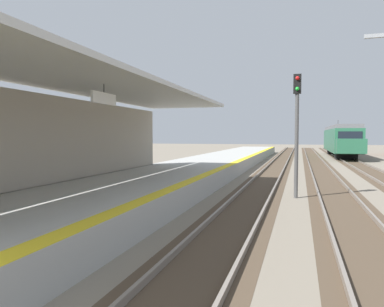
# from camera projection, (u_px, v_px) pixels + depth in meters

# --- Properties ---
(station_platform) EXTENTS (5.00, 80.00, 0.91)m
(station_platform) POSITION_uv_depth(u_px,v_px,m) (173.00, 178.00, 18.54)
(station_platform) COLOR #A8A8A3
(station_platform) RESTS_ON ground
(station_building_with_canopy) EXTENTS (4.85, 24.00, 4.43)m
(station_building_with_canopy) POSITION_uv_depth(u_px,v_px,m) (1.00, 135.00, 10.09)
(station_building_with_canopy) COLOR #4C4C4C
(station_building_with_canopy) RESTS_ON ground
(track_pair_nearest_platform) EXTENTS (2.34, 120.00, 0.16)m
(track_pair_nearest_platform) POSITION_uv_depth(u_px,v_px,m) (266.00, 180.00, 21.12)
(track_pair_nearest_platform) COLOR #4C3D2D
(track_pair_nearest_platform) RESTS_ON ground
(track_pair_middle) EXTENTS (2.34, 120.00, 0.16)m
(track_pair_middle) POSITION_uv_depth(u_px,v_px,m) (328.00, 182.00, 20.14)
(track_pair_middle) COLOR #4C3D2D
(track_pair_middle) RESTS_ON ground
(approaching_train) EXTENTS (2.93, 19.60, 4.76)m
(approaching_train) POSITION_uv_depth(u_px,v_px,m) (341.00, 139.00, 45.00)
(approaching_train) COLOR #286647
(approaching_train) RESTS_ON ground
(rail_signal_post) EXTENTS (0.32, 0.34, 5.20)m
(rail_signal_post) POSITION_uv_depth(u_px,v_px,m) (297.00, 122.00, 15.02)
(rail_signal_post) COLOR #4C4C4C
(rail_signal_post) RESTS_ON ground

